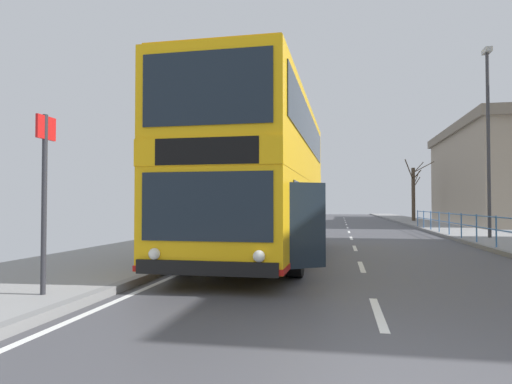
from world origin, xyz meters
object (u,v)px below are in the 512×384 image
bus_stop_sign_near (45,184)px  street_lamp_far_side (488,128)px  double_decker_bus_main (263,177)px  bare_tree_far_01 (414,192)px  background_building_02 (501,172)px

bus_stop_sign_near → street_lamp_far_side: (10.61, 14.18, 2.92)m
double_decker_bus_main → bus_stop_sign_near: bearing=-110.7°
street_lamp_far_side → bare_tree_far_01: street_lamp_far_side is taller
bus_stop_sign_near → street_lamp_far_side: 17.95m
background_building_02 → bus_stop_sign_near: bearing=-115.1°
street_lamp_far_side → background_building_02: bearing=71.1°
bus_stop_sign_near → background_building_02: size_ratio=0.15×
bus_stop_sign_near → background_building_02: (21.31, 45.41, 3.13)m
background_building_02 → double_decker_bus_main: bearing=-115.8°
bare_tree_far_01 → double_decker_bus_main: bearing=-106.4°
bare_tree_far_01 → background_building_02: 15.17m
double_decker_bus_main → bus_stop_sign_near: double_decker_bus_main is taller
bus_stop_sign_near → bare_tree_far_01: bare_tree_far_01 is taller
double_decker_bus_main → background_building_02: 43.64m
bus_stop_sign_near → street_lamp_far_side: bearing=53.2°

